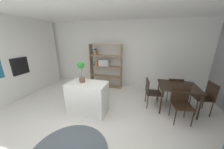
{
  "coord_description": "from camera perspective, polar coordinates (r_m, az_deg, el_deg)",
  "views": [
    {
      "loc": [
        1.2,
        -2.4,
        2.09
      ],
      "look_at": [
        0.31,
        0.8,
        1.05
      ],
      "focal_mm": 18.57,
      "sensor_mm": 36.0,
      "label": 1
    }
  ],
  "objects": [
    {
      "name": "dining_chair_far",
      "position": [
        4.44,
        28.07,
        -5.57
      ],
      "size": [
        0.5,
        0.48,
        0.84
      ],
      "rotation": [
        0.0,
        0.0,
        3.27
      ],
      "color": "black",
      "rests_on": "ground_plane"
    },
    {
      "name": "dining_table",
      "position": [
        3.93,
        29.68,
        -5.8
      ],
      "size": [
        1.06,
        0.92,
        0.77
      ],
      "color": "black",
      "rests_on": "ground_plane"
    },
    {
      "name": "dining_chair_island_side",
      "position": [
        3.86,
        18.48,
        -7.41
      ],
      "size": [
        0.51,
        0.51,
        0.89
      ],
      "rotation": [
        0.0,
        0.0,
        1.7
      ],
      "color": "black",
      "rests_on": "ground_plane"
    },
    {
      "name": "kitchen_island",
      "position": [
        3.51,
        -11.76,
        -10.97
      ],
      "size": [
        1.09,
        0.66,
        0.89
      ],
      "primitive_type": "cube",
      "color": "white",
      "rests_on": "ground_plane"
    },
    {
      "name": "dining_chair_near",
      "position": [
        3.56,
        30.87,
        -10.59
      ],
      "size": [
        0.51,
        0.5,
        0.97
      ],
      "rotation": [
        0.0,
        0.0,
        0.13
      ],
      "color": "black",
      "rests_on": "ground_plane"
    },
    {
      "name": "dining_chair_window_side",
      "position": [
        4.25,
        39.24,
        -7.92
      ],
      "size": [
        0.49,
        0.49,
        0.93
      ],
      "rotation": [
        0.0,
        0.0,
        -1.46
      ],
      "color": "black",
      "rests_on": "ground_plane"
    },
    {
      "name": "open_bookshelf",
      "position": [
        5.07,
        -3.81,
        5.09
      ],
      "size": [
        1.39,
        0.32,
        1.87
      ],
      "color": "#997551",
      "rests_on": "ground_plane"
    },
    {
      "name": "built_in_oven",
      "position": [
        5.17,
        -38.49,
        3.28
      ],
      "size": [
        0.06,
        0.57,
        0.59
      ],
      "color": "black",
      "rests_on": "ground_plane"
    },
    {
      "name": "ground_plane",
      "position": [
        3.4,
        -9.28,
        -20.77
      ],
      "size": [
        10.16,
        10.16,
        0.0
      ],
      "primitive_type": "plane",
      "color": "silver"
    },
    {
      "name": "potted_plant_on_island",
      "position": [
        3.32,
        -14.84,
        2.17
      ],
      "size": [
        0.2,
        0.2,
        0.6
      ],
      "color": "brown",
      "rests_on": "kitchen_island"
    },
    {
      "name": "back_partition",
      "position": [
        5.22,
        2.17,
        9.8
      ],
      "size": [
        7.37,
        0.06,
        2.8
      ],
      "primitive_type": "cube",
      "color": "white",
      "rests_on": "ground_plane"
    }
  ]
}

